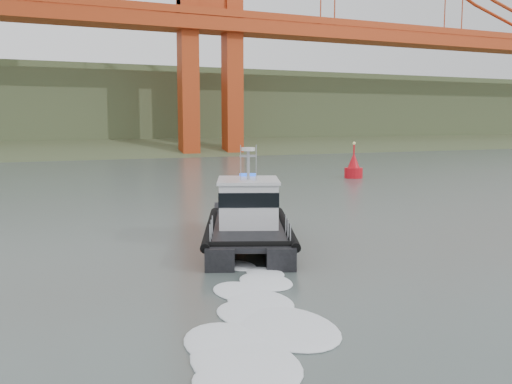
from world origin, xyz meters
TOP-DOWN VIEW (x-y plane):
  - ground at (0.00, 0.00)m, footprint 400.00×400.00m
  - headlands at (0.00, 125.50)m, footprint 500.00×105.36m
  - patrol_boat at (-0.62, 5.99)m, footprint 7.16×10.65m
  - nav_buoy at (22.38, 31.48)m, footprint 1.93×1.93m

SIDE VIEW (x-z plane):
  - ground at x=0.00m, z-range 0.00..0.00m
  - nav_buoy at x=22.38m, z-range -0.95..3.06m
  - patrol_boat at x=-0.62m, z-range -1.21..3.65m
  - headlands at x=0.00m, z-range -6.52..20.61m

